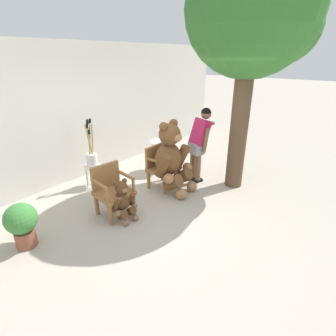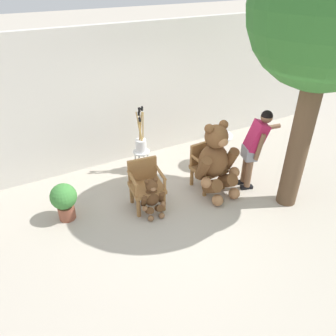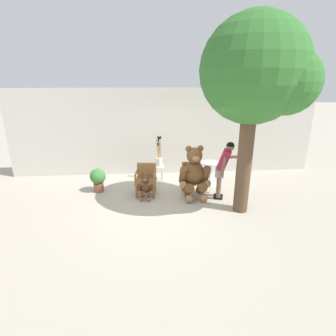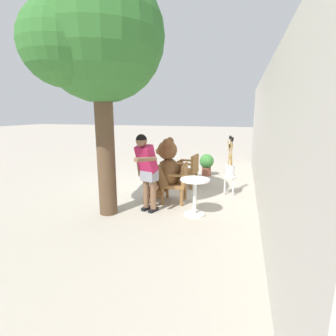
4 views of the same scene
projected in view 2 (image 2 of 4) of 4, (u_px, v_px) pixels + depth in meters
The scene contains 11 objects.
ground_plane at pixel (194, 212), 5.76m from camera, with size 60.00×60.00×0.00m, color #B2A899.
back_wall at pixel (136, 94), 6.80m from camera, with size 10.00×0.16×2.80m, color beige.
wooden_chair_left at pixel (146, 183), 5.71m from camera, with size 0.62×0.58×0.86m.
wooden_chair_right at pixel (207, 165), 6.23m from camera, with size 0.59×0.55×0.86m.
teddy_bear_large at pixel (216, 160), 5.91m from camera, with size 0.85×0.82×1.42m.
teddy_bear_small at pixel (152, 197), 5.56m from camera, with size 0.43×0.42×0.71m.
person_visitor at pixel (255, 144), 5.96m from camera, with size 0.82×0.48×1.56m.
white_stool at pixel (141, 156), 6.74m from camera, with size 0.34×0.34×0.46m.
brush_bucket at pixel (141, 142), 6.57m from camera, with size 0.22×0.22×0.96m.
round_side_table at pixel (218, 147), 6.87m from camera, with size 0.56×0.56×0.72m.
potted_plant at pixel (64, 199), 5.42m from camera, with size 0.44×0.44×0.68m.
Camera 2 is at (-2.53, -3.70, 3.73)m, focal length 35.00 mm.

